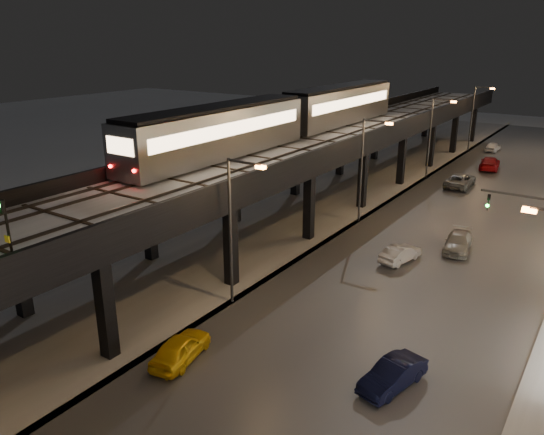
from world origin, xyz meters
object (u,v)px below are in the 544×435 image
Objects in this scene: rail_signal at (4,220)px; car_near_white at (400,254)px; car_onc_white at (458,243)px; car_taxi at (181,349)px; subway_train at (289,116)px; car_mid_silver at (460,181)px; car_onc_silver at (393,376)px; car_far_white at (493,147)px; car_mid_dark at (490,164)px.

rail_signal reaches higher than car_near_white.
car_taxi is at bearing -116.40° from car_onc_white.
subway_train is 7.45× the size of car_mid_silver.
subway_train is 29.63m from car_onc_silver.
car_taxi is 1.02× the size of car_onc_silver.
car_taxi is 1.06× the size of car_near_white.
subway_train reaches higher than car_near_white.
car_mid_silver is 1.38× the size of car_onc_silver.
car_mid_silver is 1.40× the size of car_far_white.
car_onc_silver is at bearing 122.04° from car_near_white.
rail_signal reaches higher than car_mid_silver.
car_near_white is 14.87m from car_onc_silver.
car_far_white is (-3.34, 44.25, 0.04)m from car_near_white.
subway_train is 7.58× the size of car_mid_dark.
car_onc_white is at bearing 103.11° from car_mid_silver.
car_mid_dark is (3.36, 50.67, 0.09)m from car_taxi.
car_mid_silver is at bearing 96.97° from car_onc_white.
car_taxi is (3.08, 6.05, -7.96)m from rail_signal.
car_mid_silver is 10.16m from car_mid_dark.
subway_train is at bearing -81.03° from car_taxi.
car_mid_dark is 1.18× the size of car_onc_white.
car_onc_white is (4.86, -18.20, -0.10)m from car_mid_silver.
subway_train is 39.34m from car_far_white.
rail_signal is at bearing 51.32° from car_taxi.
car_onc_white reaches higher than car_onc_silver.
car_near_white is 0.98× the size of car_far_white.
car_taxi reaches higher than car_onc_silver.
car_onc_white is at bearing -120.12° from car_taxi.
car_mid_silver is at bearing 77.32° from car_mid_dark.
car_mid_silver reaches higher than car_onc_silver.
car_taxi is 40.62m from car_mid_silver.
car_mid_silver is (5.66, 46.59, -7.90)m from rail_signal.
car_onc_white is (4.08, -28.32, -0.12)m from car_mid_dark.
rail_signal is 31.31m from car_onc_white.
subway_train is 10.06× the size of car_taxi.
car_taxi is 1.04× the size of car_far_white.
rail_signal is 17.97m from car_onc_silver.
car_mid_silver is 1.20× the size of car_onc_white.
subway_train is 10.30× the size of car_onc_silver.
car_far_white reaches higher than car_onc_silver.
car_mid_dark is at bearing 102.40° from car_far_white.
subway_train is at bearing 55.03° from car_mid_dark.
car_onc_silver is (12.67, 9.92, -8.00)m from rail_signal.
car_mid_dark is 28.62m from car_onc_white.
car_far_white is 0.86× the size of car_onc_white.
subway_train is 18.88m from car_onc_white.
car_taxi is at bearing 87.97° from car_near_white.
car_mid_silver reaches higher than car_taxi.
car_onc_silver is at bearing 38.05° from rail_signal.
rail_signal is 0.72× the size of car_taxi.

